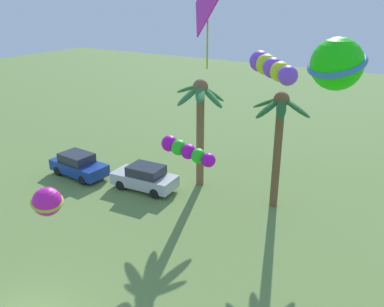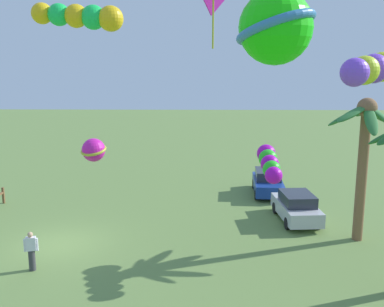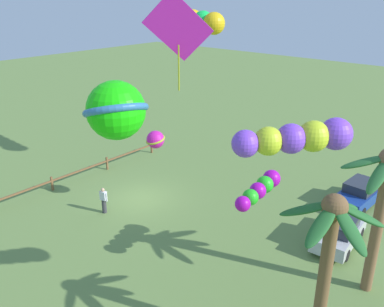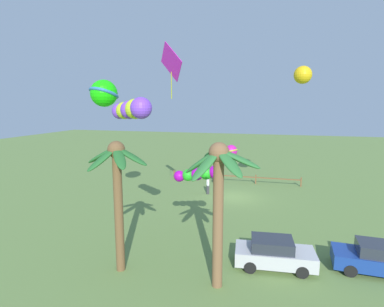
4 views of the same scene
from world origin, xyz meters
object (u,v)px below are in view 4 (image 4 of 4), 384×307
object	(u,v)px
palm_tree_0	(219,183)
kite_tube_5	(131,110)
kite_ball_2	(231,151)
spectator_0	(208,185)
kite_diamond_3	(171,62)
parked_car_0	(377,258)
parked_car_1	(274,253)
kite_ball_4	(104,93)
palm_tree_1	(118,178)
kite_tube_1	(199,174)
kite_tube_0	(303,75)

from	to	relation	value
palm_tree_0	kite_tube_5	xyz separation A→B (m)	(4.79, -1.58, 3.08)
palm_tree_0	kite_ball_2	distance (m)	11.89
spectator_0	kite_diamond_3	world-z (taller)	kite_diamond_3
kite_tube_5	parked_car_0	bearing A→B (deg)	-173.04
parked_car_1	spectator_0	xyz separation A→B (m)	(5.86, -11.59, 0.06)
kite_ball_4	parked_car_1	bearing A→B (deg)	163.90
palm_tree_0	kite_ball_4	xyz separation A→B (m)	(8.63, -5.50, 4.06)
parked_car_1	kite_ball_2	distance (m)	10.80
palm_tree_1	kite_tube_1	distance (m)	5.30
kite_tube_1	kite_tube_5	distance (m)	5.55
palm_tree_0	parked_car_0	world-z (taller)	palm_tree_0
spectator_0	kite_diamond_3	distance (m)	12.26
kite_ball_4	kite_tube_0	bearing A→B (deg)	-148.08
kite_ball_2	kite_tube_5	distance (m)	11.44
parked_car_0	parked_car_1	bearing A→B (deg)	8.91
parked_car_1	kite_tube_0	world-z (taller)	kite_tube_0
kite_tube_1	kite_diamond_3	bearing A→B (deg)	-43.82
palm_tree_0	parked_car_1	bearing A→B (deg)	-136.87
parked_car_1	kite_diamond_3	world-z (taller)	kite_diamond_3
kite_tube_0	kite_ball_2	world-z (taller)	kite_tube_0
parked_car_0	kite_diamond_3	world-z (taller)	kite_diamond_3
kite_tube_0	kite_ball_4	world-z (taller)	kite_tube_0
kite_tube_5	palm_tree_0	bearing A→B (deg)	161.70
kite_ball_4	kite_diamond_3	bearing A→B (deg)	-161.91
palm_tree_1	parked_car_0	xyz separation A→B (m)	(-12.15, -2.96, -3.94)
kite_diamond_3	kite_ball_4	world-z (taller)	kite_diamond_3
parked_car_1	kite_ball_4	bearing A→B (deg)	-16.10
kite_ball_4	palm_tree_1	bearing A→B (deg)	124.91
parked_car_0	kite_ball_2	xyz separation A→B (m)	(8.36, -8.78, 3.65)
kite_tube_0	parked_car_1	bearing A→B (deg)	80.91
palm_tree_1	parked_car_0	size ratio (longest dim) A/B	1.61
spectator_0	palm_tree_1	bearing A→B (deg)	84.00
parked_car_1	kite_diamond_3	size ratio (longest dim) A/B	1.10
kite_tube_1	parked_car_0	bearing A→B (deg)	171.26
palm_tree_0	spectator_0	xyz separation A→B (m)	(3.41, -13.89, -3.97)
parked_car_0	kite_tube_5	xyz separation A→B (m)	(12.07, 1.48, 7.12)
kite_tube_1	kite_diamond_3	size ratio (longest dim) A/B	0.80
kite_tube_5	kite_ball_4	bearing A→B (deg)	-45.57
parked_car_0	kite_ball_2	distance (m)	12.66
spectator_0	parked_car_0	bearing A→B (deg)	134.65
parked_car_0	palm_tree_1	bearing A→B (deg)	13.68
kite_diamond_3	kite_tube_5	bearing A→B (deg)	86.16
spectator_0	kite_tube_5	xyz separation A→B (m)	(1.38, 12.30, 7.05)
kite_tube_1	kite_ball_4	xyz separation A→B (m)	(6.69, -1.02, 4.76)
palm_tree_1	kite_tube_0	distance (m)	17.20
spectator_0	kite_tube_1	xyz separation A→B (m)	(-1.47, 9.41, 3.26)
kite_tube_0	kite_ball_4	bearing A→B (deg)	31.92
palm_tree_1	parked_car_0	world-z (taller)	palm_tree_1
spectator_0	kite_ball_4	world-z (taller)	kite_ball_4
parked_car_1	kite_diamond_3	distance (m)	13.03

